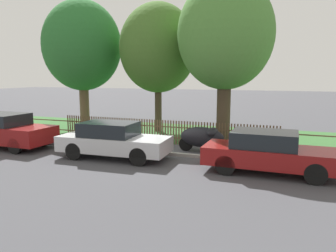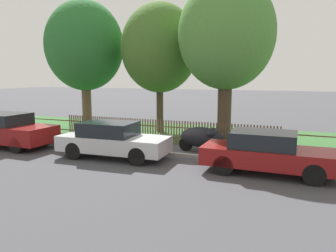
{
  "view_description": "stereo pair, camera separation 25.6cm",
  "coord_description": "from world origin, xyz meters",
  "px_view_note": "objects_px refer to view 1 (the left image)",
  "views": [
    {
      "loc": [
        5.69,
        -12.2,
        3.26
      ],
      "look_at": [
        0.86,
        0.75,
        1.1
      ],
      "focal_mm": 35.0,
      "sensor_mm": 36.0,
      "label": 1
    },
    {
      "loc": [
        5.93,
        -12.1,
        3.26
      ],
      "look_at": [
        0.86,
        0.75,
        1.1
      ],
      "focal_mm": 35.0,
      "sensor_mm": 36.0,
      "label": 2
    }
  ],
  "objects_px": {
    "parked_car_navy_estate": "(269,152)",
    "covered_motorcycle": "(203,137)",
    "tree_behind_motorcycle": "(158,48)",
    "parked_car_black_saloon": "(113,140)",
    "tree_nearest_kerb": "(82,46)",
    "tree_mid_park": "(225,35)",
    "parked_car_silver_hatchback": "(5,130)"
  },
  "relations": [
    {
      "from": "tree_behind_motorcycle",
      "to": "parked_car_navy_estate",
      "type": "bearing_deg",
      "value": -44.17
    },
    {
      "from": "tree_nearest_kerb",
      "to": "tree_behind_motorcycle",
      "type": "bearing_deg",
      "value": 3.27
    },
    {
      "from": "covered_motorcycle",
      "to": "tree_nearest_kerb",
      "type": "distance_m",
      "value": 10.46
    },
    {
      "from": "parked_car_silver_hatchback",
      "to": "tree_behind_motorcycle",
      "type": "distance_m",
      "value": 8.99
    },
    {
      "from": "parked_car_navy_estate",
      "to": "covered_motorcycle",
      "type": "relative_size",
      "value": 2.15
    },
    {
      "from": "tree_nearest_kerb",
      "to": "tree_behind_motorcycle",
      "type": "height_order",
      "value": "tree_nearest_kerb"
    },
    {
      "from": "tree_behind_motorcycle",
      "to": "tree_mid_park",
      "type": "relative_size",
      "value": 0.94
    },
    {
      "from": "parked_car_navy_estate",
      "to": "covered_motorcycle",
      "type": "xyz_separation_m",
      "value": [
        -2.78,
        2.09,
        -0.05
      ]
    },
    {
      "from": "tree_nearest_kerb",
      "to": "parked_car_navy_estate",
      "type": "bearing_deg",
      "value": -28.12
    },
    {
      "from": "parked_car_silver_hatchback",
      "to": "tree_nearest_kerb",
      "type": "bearing_deg",
      "value": 90.69
    },
    {
      "from": "tree_behind_motorcycle",
      "to": "tree_mid_park",
      "type": "bearing_deg",
      "value": -23.65
    },
    {
      "from": "tree_behind_motorcycle",
      "to": "parked_car_black_saloon",
      "type": "bearing_deg",
      "value": -83.96
    },
    {
      "from": "parked_car_silver_hatchback",
      "to": "parked_car_black_saloon",
      "type": "xyz_separation_m",
      "value": [
        5.61,
        -0.02,
        -0.05
      ]
    },
    {
      "from": "parked_car_navy_estate",
      "to": "tree_nearest_kerb",
      "type": "xyz_separation_m",
      "value": [
        -11.42,
        6.1,
        4.27
      ]
    },
    {
      "from": "parked_car_silver_hatchback",
      "to": "parked_car_navy_estate",
      "type": "xyz_separation_m",
      "value": [
        11.5,
        0.01,
        -0.06
      ]
    },
    {
      "from": "parked_car_black_saloon",
      "to": "parked_car_silver_hatchback",
      "type": "bearing_deg",
      "value": 177.48
    },
    {
      "from": "covered_motorcycle",
      "to": "tree_behind_motorcycle",
      "type": "relative_size",
      "value": 0.28
    },
    {
      "from": "parked_car_navy_estate",
      "to": "tree_nearest_kerb",
      "type": "distance_m",
      "value": 13.63
    },
    {
      "from": "parked_car_black_saloon",
      "to": "tree_nearest_kerb",
      "type": "distance_m",
      "value": 9.3
    },
    {
      "from": "parked_car_black_saloon",
      "to": "tree_nearest_kerb",
      "type": "bearing_deg",
      "value": 129.74
    },
    {
      "from": "parked_car_silver_hatchback",
      "to": "tree_behind_motorcycle",
      "type": "bearing_deg",
      "value": 53.78
    },
    {
      "from": "parked_car_navy_estate",
      "to": "tree_behind_motorcycle",
      "type": "xyz_separation_m",
      "value": [
        -6.57,
        6.38,
        4.02
      ]
    },
    {
      "from": "covered_motorcycle",
      "to": "tree_mid_park",
      "type": "height_order",
      "value": "tree_mid_park"
    },
    {
      "from": "covered_motorcycle",
      "to": "tree_behind_motorcycle",
      "type": "xyz_separation_m",
      "value": [
        -3.78,
        4.29,
        4.07
      ]
    },
    {
      "from": "parked_car_silver_hatchback",
      "to": "tree_mid_park",
      "type": "relative_size",
      "value": 0.6
    },
    {
      "from": "parked_car_navy_estate",
      "to": "tree_mid_park",
      "type": "xyz_separation_m",
      "value": [
        -2.42,
        4.56,
        4.38
      ]
    },
    {
      "from": "tree_nearest_kerb",
      "to": "covered_motorcycle",
      "type": "bearing_deg",
      "value": -24.95
    },
    {
      "from": "parked_car_black_saloon",
      "to": "covered_motorcycle",
      "type": "distance_m",
      "value": 3.76
    },
    {
      "from": "tree_nearest_kerb",
      "to": "parked_car_black_saloon",
      "type": "bearing_deg",
      "value": -47.98
    },
    {
      "from": "parked_car_silver_hatchback",
      "to": "parked_car_black_saloon",
      "type": "distance_m",
      "value": 5.61
    },
    {
      "from": "tree_nearest_kerb",
      "to": "tree_mid_park",
      "type": "relative_size",
      "value": 1.0
    },
    {
      "from": "parked_car_black_saloon",
      "to": "parked_car_navy_estate",
      "type": "bearing_deg",
      "value": -1.94
    }
  ]
}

